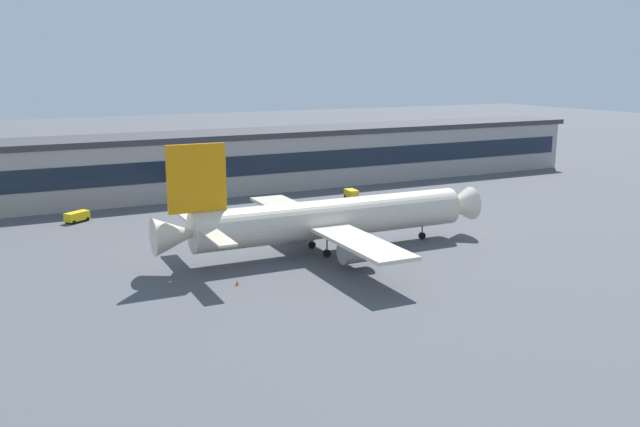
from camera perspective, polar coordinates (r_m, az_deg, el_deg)
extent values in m
plane|color=#4C4F54|center=(102.31, 3.44, -3.12)|extent=(600.00, 600.00, 0.00)
cube|color=#9E9993|center=(151.46, -7.43, 4.20)|extent=(180.66, 15.92, 11.95)
cube|color=#38383D|center=(150.67, -7.50, 6.68)|extent=(184.28, 16.24, 1.20)
cube|color=#192333|center=(143.93, -6.36, 4.04)|extent=(177.05, 0.16, 4.30)
cylinder|color=beige|center=(100.56, 1.04, -0.40)|extent=(43.01, 6.79, 5.80)
cone|color=beige|center=(112.68, 11.63, 0.74)|extent=(5.34, 5.63, 5.51)
cone|color=beige|center=(92.69, -12.04, -1.79)|extent=(6.49, 5.36, 5.22)
cube|color=orange|center=(91.90, -10.42, 2.96)|extent=(8.12, 0.69, 9.27)
cube|color=beige|center=(99.34, -10.98, -0.28)|extent=(2.64, 10.48, 0.30)
cube|color=beige|center=(87.38, -8.82, -1.94)|extent=(2.64, 10.48, 0.30)
cube|color=beige|center=(111.00, -2.80, 0.51)|extent=(6.45, 19.43, 0.50)
cube|color=beige|center=(89.03, 3.52, -2.51)|extent=(6.45, 19.43, 0.50)
cylinder|color=#99999E|center=(109.22, -1.72, -0.75)|extent=(4.85, 3.30, 3.19)
cylinder|color=#99999E|center=(92.47, 3.17, -3.22)|extent=(4.85, 3.30, 3.19)
cylinder|color=black|center=(109.73, 8.65, -1.87)|extent=(1.11, 0.53, 1.10)
cylinder|color=slate|center=(109.40, 8.68, -1.19)|extent=(0.24, 0.24, 2.17)
cylinder|color=black|center=(103.02, -0.69, -2.67)|extent=(1.11, 0.53, 1.10)
cylinder|color=slate|center=(102.68, -0.70, -1.94)|extent=(0.24, 0.24, 2.17)
cylinder|color=black|center=(98.49, 0.59, -3.39)|extent=(1.11, 0.53, 1.10)
cylinder|color=slate|center=(98.13, 0.59, -2.63)|extent=(0.24, 0.24, 2.17)
cube|color=yellow|center=(141.77, 2.68, 1.73)|extent=(2.40, 3.81, 1.50)
cube|color=black|center=(140.82, 2.84, 1.78)|extent=(1.97, 1.46, 0.38)
cylinder|color=black|center=(141.12, 3.21, 1.37)|extent=(0.38, 0.73, 0.70)
cylinder|color=black|center=(140.42, 2.54, 1.32)|extent=(0.38, 0.73, 0.70)
cylinder|color=black|center=(143.39, 2.81, 1.55)|extent=(0.38, 0.73, 0.70)
cylinder|color=black|center=(142.70, 2.15, 1.50)|extent=(0.38, 0.73, 0.70)
cube|color=yellow|center=(127.73, -19.92, -0.20)|extent=(4.71, 4.03, 1.50)
cube|color=black|center=(128.44, -19.53, 0.03)|extent=(2.25, 2.31, 0.38)
cylinder|color=black|center=(129.50, -19.64, -0.35)|extent=(0.75, 0.64, 0.70)
cylinder|color=black|center=(128.24, -19.13, -0.44)|extent=(0.75, 0.64, 0.70)
cylinder|color=black|center=(127.56, -20.67, -0.62)|extent=(0.75, 0.64, 0.70)
cylinder|color=black|center=(126.28, -20.16, -0.71)|extent=(0.75, 0.64, 0.70)
cone|color=#F2590C|center=(86.76, -7.05, -5.85)|extent=(0.51, 0.51, 0.64)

